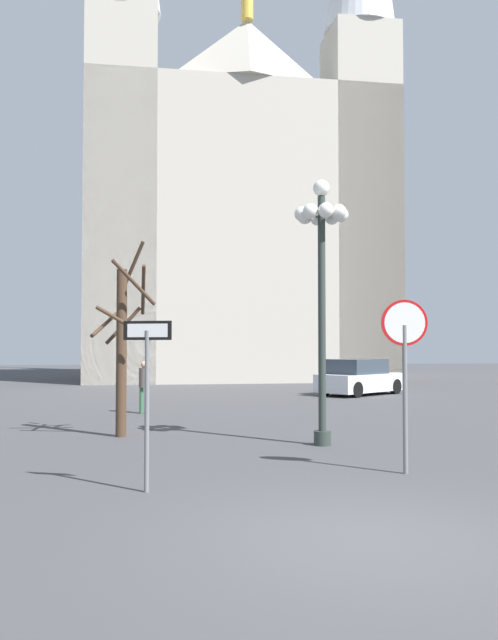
# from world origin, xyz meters

# --- Properties ---
(ground_plane) EXTENTS (120.00, 120.00, 0.00)m
(ground_plane) POSITION_xyz_m (0.00, 0.00, 0.00)
(ground_plane) COLOR #424244
(cathedral) EXTENTS (18.25, 11.95, 38.83)m
(cathedral) POSITION_xyz_m (1.36, 31.69, 11.64)
(cathedral) COLOR #BCB5A5
(cathedral) RESTS_ON ground
(stop_sign) EXTENTS (0.77, 0.12, 2.87)m
(stop_sign) POSITION_xyz_m (1.62, 3.39, 2.01)
(stop_sign) COLOR slate
(stop_sign) RESTS_ON ground
(one_way_arrow_sign) EXTENTS (0.71, 0.26, 2.47)m
(one_way_arrow_sign) POSITION_xyz_m (-2.55, 2.51, 1.61)
(one_way_arrow_sign) COLOR slate
(one_way_arrow_sign) RESTS_ON ground
(street_lamp) EXTENTS (1.17, 1.17, 5.64)m
(street_lamp) POSITION_xyz_m (0.90, 6.43, 3.96)
(street_lamp) COLOR #2D3833
(street_lamp) RESTS_ON ground
(bare_tree) EXTENTS (1.50, 1.50, 4.55)m
(bare_tree) POSITION_xyz_m (-3.41, 8.14, 2.17)
(bare_tree) COLOR #473323
(bare_tree) RESTS_ON ground
(parked_car_near_white) EXTENTS (4.30, 3.90, 1.50)m
(parked_car_near_white) POSITION_xyz_m (5.40, 19.44, 0.70)
(parked_car_near_white) COLOR silver
(parked_car_near_white) RESTS_ON ground
(pedestrian_walking) EXTENTS (0.32, 0.32, 1.61)m
(pedestrian_walking) POSITION_xyz_m (-3.20, 13.04, 0.97)
(pedestrian_walking) COLOR #33663F
(pedestrian_walking) RESTS_ON ground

